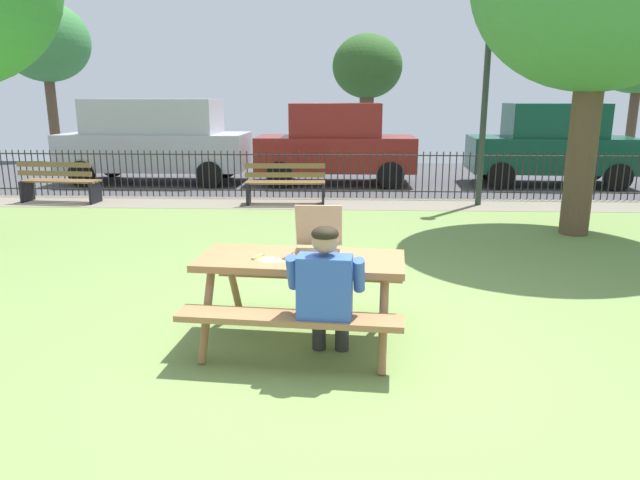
{
  "coord_description": "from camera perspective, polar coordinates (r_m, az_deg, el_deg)",
  "views": [
    {
      "loc": [
        -0.01,
        -4.62,
        2.14
      ],
      "look_at": [
        -0.27,
        0.91,
        0.75
      ],
      "focal_mm": 32.2,
      "sensor_mm": 36.0,
      "label": 1
    }
  ],
  "objects": [
    {
      "name": "ground",
      "position": [
        6.82,
        2.66,
        -4.3
      ],
      "size": [
        28.0,
        11.71,
        0.02
      ],
      "primitive_type": "cube",
      "color": "olive"
    },
    {
      "name": "cobblestone_walkway",
      "position": [
        11.82,
        2.71,
        3.62
      ],
      "size": [
        28.0,
        1.4,
        0.01
      ],
      "primitive_type": "cube",
      "color": "gray"
    },
    {
      "name": "street_asphalt",
      "position": [
        15.87,
        2.73,
        6.29
      ],
      "size": [
        28.0,
        6.79,
        0.01
      ],
      "primitive_type": "cube",
      "color": "#424247"
    },
    {
      "name": "picnic_table_foreground",
      "position": [
        5.07,
        -1.9,
        -3.61
      ],
      "size": [
        1.92,
        1.62,
        0.79
      ],
      "color": "#9A6D44",
      "rests_on": "ground"
    },
    {
      "name": "pizza_box_open",
      "position": [
        4.98,
        -0.22,
        -0.56
      ],
      "size": [
        0.42,
        0.5,
        0.46
      ],
      "color": "tan",
      "rests_on": "picnic_table_foreground"
    },
    {
      "name": "pizza_slice_on_table",
      "position": [
        4.98,
        -5.22,
        -1.85
      ],
      "size": [
        0.31,
        0.26,
        0.02
      ],
      "color": "#F7E276",
      "rests_on": "picnic_table_foreground"
    },
    {
      "name": "adult_at_table",
      "position": [
        4.54,
        0.63,
        -4.94
      ],
      "size": [
        0.63,
        0.61,
        1.19
      ],
      "color": "#2A2A2A",
      "rests_on": "ground"
    },
    {
      "name": "iron_fence_streetside",
      "position": [
        12.43,
        2.74,
        6.54
      ],
      "size": [
        19.62,
        0.03,
        1.0
      ],
      "color": "#2D2823",
      "rests_on": "ground"
    },
    {
      "name": "park_bench_left",
      "position": [
        13.04,
        -24.49,
        5.22
      ],
      "size": [
        1.63,
        0.59,
        0.85
      ],
      "color": "brown",
      "rests_on": "ground"
    },
    {
      "name": "park_bench_center",
      "position": [
        11.68,
        -3.44,
        5.57
      ],
      "size": [
        1.62,
        0.53,
        0.85
      ],
      "color": "brown",
      "rests_on": "ground"
    },
    {
      "name": "lamp_post_walkway",
      "position": [
        11.94,
        16.31,
        16.74
      ],
      "size": [
        0.28,
        0.28,
        4.68
      ],
      "color": "#2D382D",
      "rests_on": "ground"
    },
    {
      "name": "parked_car_far_left",
      "position": [
        15.28,
        -16.03,
        9.63
      ],
      "size": [
        4.61,
        1.97,
        2.08
      ],
      "color": "#B5B3BE",
      "rests_on": "ground"
    },
    {
      "name": "parked_car_left",
      "position": [
        14.5,
        1.56,
        9.61
      ],
      "size": [
        3.91,
        1.85,
        1.98
      ],
      "color": "maroon",
      "rests_on": "ground"
    },
    {
      "name": "parked_car_center",
      "position": [
        15.34,
        22.03,
        8.85
      ],
      "size": [
        3.99,
        2.01,
        1.98
      ],
      "color": "#0F4634",
      "rests_on": "ground"
    },
    {
      "name": "far_tree_left",
      "position": [
        23.28,
        -25.67,
        17.28
      ],
      "size": [
        3.06,
        3.06,
        5.39
      ],
      "color": "brown",
      "rests_on": "ground"
    },
    {
      "name": "far_tree_midleft",
      "position": [
        20.67,
        4.72,
        16.6
      ],
      "size": [
        2.4,
        2.4,
        4.24
      ],
      "color": "brown",
      "rests_on": "ground"
    }
  ]
}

